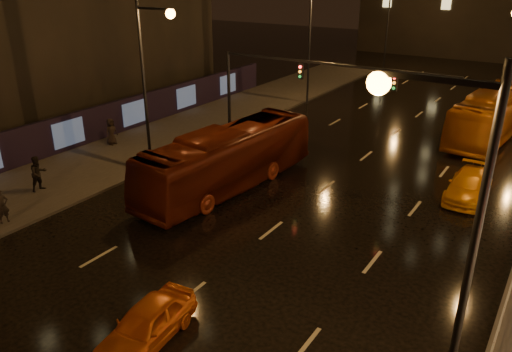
# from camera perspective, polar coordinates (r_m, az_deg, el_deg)

# --- Properties ---
(ground) EXTENTS (140.00, 140.00, 0.00)m
(ground) POSITION_cam_1_polar(r_m,az_deg,el_deg) (31.85, 11.16, 1.21)
(ground) COLOR black
(ground) RESTS_ON ground
(sidewalk_left) EXTENTS (7.00, 70.00, 0.15)m
(sidewalk_left) POSITION_cam_1_polar(r_m,az_deg,el_deg) (35.07, -13.01, 3.21)
(sidewalk_left) COLOR #38332D
(sidewalk_left) RESTS_ON ground
(hoarding_left) EXTENTS (0.30, 46.00, 2.50)m
(hoarding_left) POSITION_cam_1_polar(r_m,az_deg,el_deg) (35.64, -20.81, 4.59)
(hoarding_left) COLOR black
(hoarding_left) RESTS_ON ground
(traffic_signal) EXTENTS (15.31, 0.32, 6.20)m
(traffic_signal) POSITION_cam_1_polar(r_m,az_deg,el_deg) (32.58, 3.43, 10.80)
(traffic_signal) COLOR black
(traffic_signal) RESTS_ON ground
(streetlight_right) EXTENTS (2.64, 0.50, 10.00)m
(streetlight_right) POSITION_cam_1_polar(r_m,az_deg,el_deg) (11.09, 20.36, -5.72)
(streetlight_right) COLOR black
(streetlight_right) RESTS_ON ground
(bus_red) EXTENTS (3.83, 12.44, 3.41)m
(bus_red) POSITION_cam_1_polar(r_m,az_deg,el_deg) (27.59, -3.20, 2.01)
(bus_red) COLOR #5D1B0D
(bus_red) RESTS_ON ground
(bus_curb) EXTENTS (3.98, 12.53, 3.43)m
(bus_curb) POSITION_cam_1_polar(r_m,az_deg,el_deg) (39.68, 25.35, 6.33)
(bus_curb) COLOR #AE5811
(bus_curb) RESTS_ON ground
(taxi_near) EXTENTS (2.03, 4.19, 1.38)m
(taxi_near) POSITION_cam_1_polar(r_m,az_deg,el_deg) (17.36, -12.40, -16.20)
(taxi_near) COLOR #D65914
(taxi_near) RESTS_ON ground
(taxi_far) EXTENTS (2.06, 4.83, 1.39)m
(taxi_far) POSITION_cam_1_polar(r_m,az_deg,el_deg) (28.96, 23.14, -1.00)
(taxi_far) COLOR orange
(taxi_far) RESTS_ON ground
(pedestrian_a) EXTENTS (0.52, 0.69, 1.69)m
(pedestrian_a) POSITION_cam_1_polar(r_m,az_deg,el_deg) (26.55, -27.04, -3.11)
(pedestrian_a) COLOR black
(pedestrian_a) RESTS_ON sidewalk_left
(pedestrian_b) EXTENTS (0.77, 0.98, 1.96)m
(pedestrian_b) POSITION_cam_1_polar(r_m,az_deg,el_deg) (29.49, -23.60, 0.26)
(pedestrian_b) COLOR black
(pedestrian_b) RESTS_ON sidewalk_left
(pedestrian_c) EXTENTS (0.58, 0.89, 1.83)m
(pedestrian_c) POSITION_cam_1_polar(r_m,az_deg,el_deg) (35.71, -16.22, 4.90)
(pedestrian_c) COLOR black
(pedestrian_c) RESTS_ON sidewalk_left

